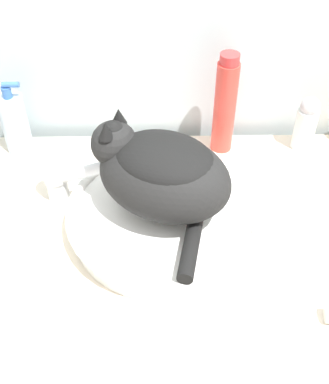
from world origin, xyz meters
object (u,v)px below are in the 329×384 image
faucet (62,177)px  shampoo_bottle_tall (225,105)px  deodorant_stick (306,123)px  soap_pump_bottle (15,123)px  cat (160,171)px

faucet → shampoo_bottle_tall: 0.38m
deodorant_stick → soap_pump_bottle: size_ratio=0.75×
cat → shampoo_bottle_tall: (0.14, 0.25, -0.03)m
deodorant_stick → soap_pump_bottle: soap_pump_bottle is taller
faucet → shampoo_bottle_tall: size_ratio=0.60×
cat → deodorant_stick: bearing=-118.2°
deodorant_stick → shampoo_bottle_tall: 0.19m
soap_pump_bottle → shampoo_bottle_tall: size_ratio=0.74×
cat → soap_pump_bottle: 0.41m
faucet → soap_pump_bottle: soap_pump_bottle is taller
cat → soap_pump_bottle: bearing=-12.1°
faucet → cat: bearing=-0.1°
faucet → soap_pump_bottle: (-0.13, 0.17, 0.01)m
cat → deodorant_stick: 0.42m
faucet → deodorant_stick: bearing=38.9°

